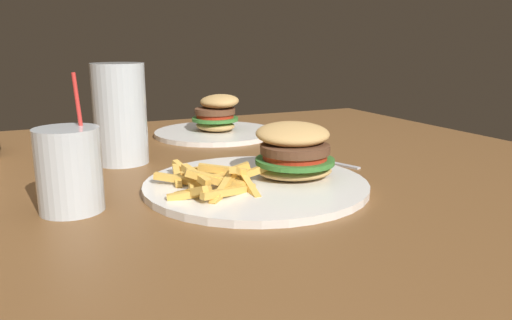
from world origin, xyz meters
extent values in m
cube|color=brown|center=(0.00, 0.00, 0.76)|extent=(1.43, 1.05, 0.03)
cylinder|color=brown|center=(0.65, 0.46, 0.37)|extent=(0.07, 0.07, 0.74)
cylinder|color=white|center=(0.10, -0.13, 0.78)|extent=(0.31, 0.31, 0.01)
ellipsoid|color=tan|center=(0.16, -0.13, 0.79)|extent=(0.13, 0.11, 0.02)
cylinder|color=#38752D|center=(0.16, -0.13, 0.81)|extent=(0.14, 0.14, 0.01)
cylinder|color=red|center=(0.16, -0.13, 0.82)|extent=(0.11, 0.11, 0.01)
cylinder|color=brown|center=(0.16, -0.13, 0.83)|extent=(0.12, 0.12, 0.01)
ellipsoid|color=tan|center=(0.16, -0.12, 0.85)|extent=(0.13, 0.11, 0.04)
cube|color=gold|center=(0.05, -0.11, 0.79)|extent=(0.08, 0.03, 0.03)
cube|color=gold|center=(0.06, -0.09, 0.79)|extent=(0.03, 0.06, 0.02)
cube|color=gold|center=(0.02, -0.09, 0.80)|extent=(0.04, 0.05, 0.02)
cube|color=gold|center=(-0.01, -0.09, 0.79)|extent=(0.05, 0.04, 0.02)
cube|color=gold|center=(0.07, -0.16, 0.79)|extent=(0.01, 0.07, 0.03)
cube|color=gold|center=(0.04, -0.13, 0.80)|extent=(0.07, 0.01, 0.02)
cube|color=gold|center=(-0.01, -0.16, 0.79)|extent=(0.03, 0.06, 0.03)
cube|color=gold|center=(0.07, -0.08, 0.79)|extent=(0.03, 0.07, 0.02)
cube|color=gold|center=(0.04, -0.15, 0.80)|extent=(0.08, 0.04, 0.03)
cube|color=gold|center=(0.00, -0.08, 0.79)|extent=(0.02, 0.07, 0.02)
cube|color=gold|center=(-0.01, -0.16, 0.79)|extent=(0.06, 0.02, 0.02)
cube|color=gold|center=(0.08, -0.12, 0.79)|extent=(0.08, 0.03, 0.03)
cube|color=gold|center=(0.07, -0.13, 0.80)|extent=(0.06, 0.08, 0.04)
cube|color=gold|center=(0.01, -0.13, 0.81)|extent=(0.02, 0.06, 0.02)
cube|color=gold|center=(0.04, -0.18, 0.79)|extent=(0.09, 0.04, 0.02)
cube|color=gold|center=(0.02, -0.09, 0.79)|extent=(0.05, 0.05, 0.01)
cube|color=gold|center=(0.02, -0.07, 0.79)|extent=(0.03, 0.07, 0.03)
cube|color=gold|center=(0.04, -0.15, 0.80)|extent=(0.09, 0.03, 0.04)
cube|color=gold|center=(0.04, -0.17, 0.79)|extent=(0.06, 0.06, 0.03)
cube|color=gold|center=(0.05, -0.13, 0.81)|extent=(0.06, 0.04, 0.02)
cylinder|color=silver|center=(-0.04, 0.10, 0.86)|extent=(0.09, 0.09, 0.17)
cylinder|color=#C67F23|center=(-0.04, 0.10, 0.84)|extent=(0.08, 0.08, 0.14)
cylinder|color=silver|center=(-0.14, -0.12, 0.82)|extent=(0.08, 0.08, 0.10)
cylinder|color=yellow|center=(-0.14, -0.12, 0.82)|extent=(0.07, 0.07, 0.08)
cylinder|color=red|center=(-0.12, -0.11, 0.86)|extent=(0.01, 0.02, 0.17)
ellipsoid|color=silver|center=(0.24, 0.05, 0.78)|extent=(0.06, 0.07, 0.02)
cube|color=silver|center=(0.27, -0.04, 0.78)|extent=(0.06, 0.13, 0.00)
cylinder|color=white|center=(0.19, 0.28, 0.78)|extent=(0.26, 0.26, 0.01)
ellipsoid|color=tan|center=(0.19, 0.28, 0.79)|extent=(0.10, 0.11, 0.02)
cylinder|color=#38752D|center=(0.19, 0.28, 0.81)|extent=(0.12, 0.12, 0.01)
cylinder|color=red|center=(0.19, 0.28, 0.82)|extent=(0.10, 0.10, 0.01)
cylinder|color=brown|center=(0.19, 0.28, 0.83)|extent=(0.11, 0.11, 0.01)
ellipsoid|color=tan|center=(0.20, 0.28, 0.85)|extent=(0.10, 0.11, 0.04)
camera|label=1|loc=(-0.18, -0.73, 0.98)|focal=35.00mm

